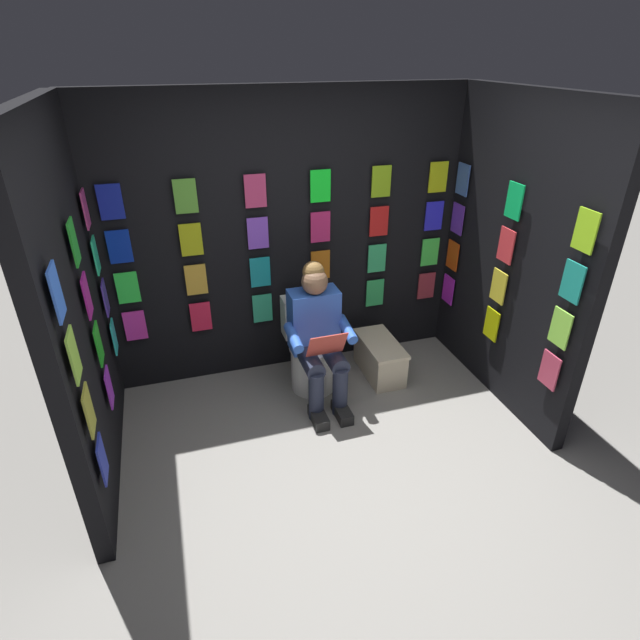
{
  "coord_description": "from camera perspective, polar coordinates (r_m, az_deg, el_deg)",
  "views": [
    {
      "loc": [
        0.95,
        2.2,
        2.65
      ],
      "look_at": [
        -0.03,
        -0.97,
        0.85
      ],
      "focal_mm": 28.44,
      "sensor_mm": 36.0,
      "label": 1
    }
  ],
  "objects": [
    {
      "name": "display_wall_right",
      "position": [
        3.46,
        -25.76,
        0.74
      ],
      "size": [
        0.14,
        1.76,
        2.41
      ],
      "color": "black",
      "rests_on": "ground"
    },
    {
      "name": "ground_plane",
      "position": [
        3.57,
        4.42,
        -19.5
      ],
      "size": [
        30.0,
        30.0,
        0.0
      ],
      "primitive_type": "plane",
      "color": "gray"
    },
    {
      "name": "toilet",
      "position": [
        4.39,
        -1.09,
        -3.45
      ],
      "size": [
        0.41,
        0.56,
        0.77
      ],
      "rotation": [
        0.0,
        0.0,
        0.01
      ],
      "color": "white",
      "rests_on": "ground"
    },
    {
      "name": "display_wall_left",
      "position": [
        4.24,
        20.9,
        6.63
      ],
      "size": [
        0.14,
        1.76,
        2.41
      ],
      "color": "black",
      "rests_on": "ground"
    },
    {
      "name": "person_reading",
      "position": [
        4.06,
        -0.21,
        -1.79
      ],
      "size": [
        0.53,
        0.68,
        1.19
      ],
      "rotation": [
        0.0,
        0.0,
        0.01
      ],
      "color": "blue",
      "rests_on": "ground"
    },
    {
      "name": "display_wall_back",
      "position": [
        4.37,
        -3.67,
        9.1
      ],
      "size": [
        3.15,
        0.14,
        2.41
      ],
      "color": "black",
      "rests_on": "ground"
    },
    {
      "name": "comic_longbox_near",
      "position": [
        4.62,
        6.74,
        -4.24
      ],
      "size": [
        0.3,
        0.6,
        0.33
      ],
      "rotation": [
        0.0,
        0.0,
        -0.0
      ],
      "color": "beige",
      "rests_on": "ground"
    }
  ]
}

